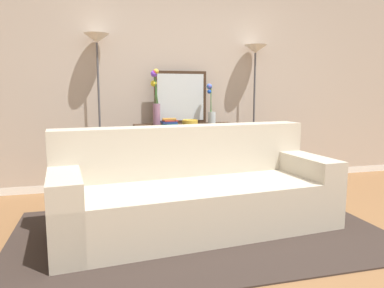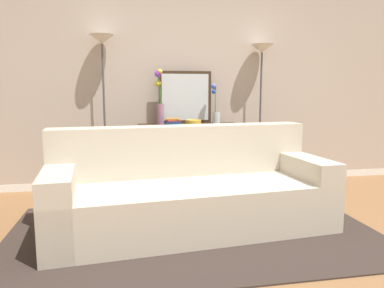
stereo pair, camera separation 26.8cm
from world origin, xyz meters
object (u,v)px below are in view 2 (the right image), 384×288
fruit_bowl (193,122)px  vase_short_flowers (215,107)px  console_table (189,145)px  couch (190,193)px  book_row_under_console (165,187)px  wall_mirror (185,97)px  floor_lamp_right (261,75)px  floor_lamp_left (103,70)px  vase_tall_flowers (160,98)px  book_stack (173,122)px

fruit_bowl → vase_short_flowers: bearing=22.1°
console_table → vase_short_flowers: size_ratio=2.49×
couch → vase_short_flowers: (0.53, 1.20, 0.70)m
book_row_under_console → fruit_bowl: bearing=-19.1°
wall_mirror → floor_lamp_right: bearing=-1.3°
floor_lamp_left → floor_lamp_right: bearing=-0.0°
floor_lamp_left → fruit_bowl: floor_lamp_left is taller
vase_tall_flowers → couch: bearing=-83.5°
wall_mirror → book_stack: 0.43m
couch → book_stack: 1.21m
vase_tall_flowers → book_stack: size_ratio=3.33×
couch → fruit_bowl: size_ratio=13.40×
vase_tall_flowers → fruit_bowl: bearing=-20.0°
vase_short_flowers → floor_lamp_left: bearing=174.8°
fruit_bowl → book_row_under_console: fruit_bowl is taller
vase_short_flowers → book_stack: 0.57m
vase_short_flowers → fruit_bowl: vase_short_flowers is taller
console_table → wall_mirror: wall_mirror is taller
vase_short_flowers → book_row_under_console: bearing=-179.2°
floor_lamp_right → vase_short_flowers: size_ratio=3.67×
floor_lamp_left → book_stack: 1.01m
floor_lamp_left → vase_tall_flowers: floor_lamp_left is taller
book_stack → floor_lamp_right: bearing=11.7°
floor_lamp_left → floor_lamp_right: 1.93m
console_table → vase_tall_flowers: size_ratio=1.87×
vase_short_flowers → book_row_under_console: 1.14m
floor_lamp_right → fruit_bowl: floor_lamp_right is taller
book_stack → floor_lamp_left: bearing=162.9°
floor_lamp_left → vase_short_flowers: floor_lamp_left is taller
console_table → vase_short_flowers: bearing=1.4°
vase_tall_flowers → book_row_under_console: size_ratio=1.60×
console_table → floor_lamp_right: size_ratio=0.68×
couch → book_stack: (-0.01, 1.08, 0.54)m
fruit_bowl → vase_tall_flowers: bearing=160.0°
floor_lamp_left → fruit_bowl: size_ratio=9.97×
vase_tall_flowers → book_stack: bearing=-45.8°
wall_mirror → book_row_under_console: 1.11m
book_stack → console_table: bearing=27.7°
floor_lamp_left → fruit_bowl: (1.02, -0.24, -0.60)m
book_stack → wall_mirror: bearing=53.7°
fruit_bowl → book_row_under_console: 0.85m
floor_lamp_right → book_stack: size_ratio=9.18×
console_table → wall_mirror: (-0.02, 0.15, 0.57)m
couch → wall_mirror: 1.58m
wall_mirror → book_row_under_console: bearing=-151.1°
floor_lamp_right → fruit_bowl: size_ratio=9.63×
floor_lamp_left → vase_short_flowers: 1.38m
console_table → wall_mirror: 0.59m
vase_short_flowers → console_table: bearing=-178.6°
floor_lamp_left → floor_lamp_right: floor_lamp_left is taller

